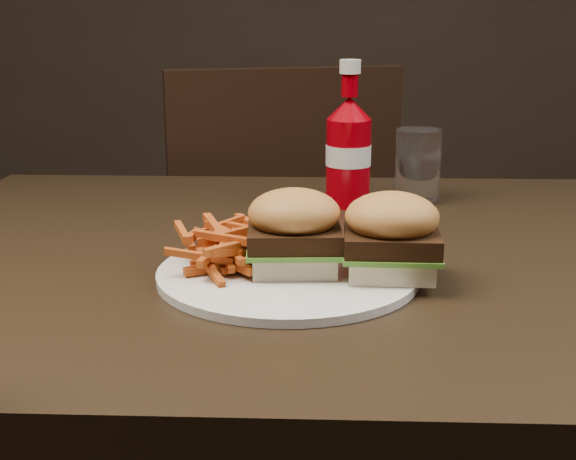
{
  "coord_description": "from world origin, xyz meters",
  "views": [
    {
      "loc": [
        -0.08,
        -0.9,
        1.03
      ],
      "look_at": [
        -0.11,
        -0.1,
        0.8
      ],
      "focal_mm": 50.0,
      "sensor_mm": 36.0,
      "label": 1
    }
  ],
  "objects_px": {
    "dining_table": "(387,266)",
    "tumbler": "(418,165)",
    "chair_far": "(264,287)",
    "plate": "(288,274)",
    "ketchup_bottle": "(348,164)"
  },
  "relations": [
    {
      "from": "dining_table",
      "to": "tumbler",
      "type": "bearing_deg",
      "value": 75.74
    },
    {
      "from": "chair_far",
      "to": "ketchup_bottle",
      "type": "xyz_separation_m",
      "value": [
        0.16,
        -0.53,
        0.38
      ]
    },
    {
      "from": "dining_table",
      "to": "tumbler",
      "type": "relative_size",
      "value": 11.85
    },
    {
      "from": "chair_far",
      "to": "ketchup_bottle",
      "type": "distance_m",
      "value": 0.67
    },
    {
      "from": "dining_table",
      "to": "chair_far",
      "type": "xyz_separation_m",
      "value": [
        -0.2,
        0.74,
        -0.3
      ]
    },
    {
      "from": "plate",
      "to": "ketchup_bottle",
      "type": "height_order",
      "value": "ketchup_bottle"
    },
    {
      "from": "plate",
      "to": "tumbler",
      "type": "relative_size",
      "value": 2.7
    },
    {
      "from": "plate",
      "to": "ketchup_bottle",
      "type": "relative_size",
      "value": 2.19
    },
    {
      "from": "ketchup_bottle",
      "to": "tumbler",
      "type": "xyz_separation_m",
      "value": [
        0.1,
        0.02,
        -0.01
      ]
    },
    {
      "from": "plate",
      "to": "chair_far",
      "type": "bearing_deg",
      "value": 95.72
    },
    {
      "from": "tumbler",
      "to": "chair_far",
      "type": "bearing_deg",
      "value": 116.94
    },
    {
      "from": "dining_table",
      "to": "ketchup_bottle",
      "type": "height_order",
      "value": "ketchup_bottle"
    },
    {
      "from": "dining_table",
      "to": "chair_far",
      "type": "bearing_deg",
      "value": 104.91
    },
    {
      "from": "dining_table",
      "to": "chair_far",
      "type": "relative_size",
      "value": 2.64
    },
    {
      "from": "tumbler",
      "to": "dining_table",
      "type": "bearing_deg",
      "value": -104.26
    }
  ]
}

